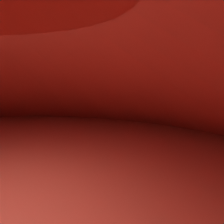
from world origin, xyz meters
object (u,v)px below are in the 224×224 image
at_px(lounger_third_shoreside, 121,119).
at_px(umbrella_second, 87,54).
at_px(lounger_third_inland, 116,133).
at_px(person_walking_near, 122,83).
at_px(umbrella_farthest, 103,67).
at_px(lounger_farthest_shoreside, 120,103).
at_px(beach_ball, 55,110).
at_px(person_walking_mid, 220,105).
at_px(umbrella_third, 100,63).
at_px(lounger_second_shoreside, 132,158).
at_px(lounger_farthest_inland, 116,111).

bearing_deg(lounger_third_shoreside, umbrella_second, -100.41).
bearing_deg(umbrella_second, lounger_third_inland, 79.36).
xyz_separation_m(lounger_third_shoreside, person_walking_near, (0.47, 9.10, 0.75)).
height_order(umbrella_farthest, lounger_farthest_shoreside, umbrella_farthest).
bearing_deg(beach_ball, umbrella_second, -74.07).
distance_m(lounger_third_inland, person_walking_mid, 4.13).
bearing_deg(person_walking_mid, umbrella_third, -175.83).
height_order(lounger_second_shoreside, lounger_third_inland, lounger_second_shoreside).
relative_size(umbrella_second, person_walking_near, 1.67).
bearing_deg(umbrella_third, umbrella_farthest, 89.68).
xyz_separation_m(lounger_third_shoreside, lounger_farthest_inland, (-0.16, 1.75, -0.01)).
bearing_deg(lounger_farthest_inland, umbrella_farthest, 125.93).
height_order(umbrella_farthest, person_walking_near, umbrella_farthest).
bearing_deg(lounger_third_inland, lounger_farthest_inland, 99.20).
bearing_deg(lounger_farthest_shoreside, lounger_third_inland, -84.26).
xyz_separation_m(lounger_third_inland, lounger_farthest_inland, (0.09, 3.84, 0.01)).
height_order(lounger_second_shoreside, lounger_farthest_shoreside, lounger_second_shoreside).
height_order(lounger_third_shoreside, lounger_farthest_shoreside, lounger_third_shoreside).
relative_size(lounger_third_shoreside, lounger_third_inland, 1.09).
distance_m(lounger_farthest_inland, person_walking_near, 7.42).
xyz_separation_m(umbrella_farthest, beach_ball, (-2.37, -0.34, -2.08)).
bearing_deg(person_walking_mid, lounger_farthest_shoreside, 125.43).
height_order(umbrella_farthest, beach_ball, umbrella_farthest).
height_order(lounger_third_inland, lounger_farthest_shoreside, lounger_farthest_shoreside).
xyz_separation_m(lounger_third_inland, person_walking_mid, (3.81, 1.46, 0.63)).
relative_size(lounger_third_inland, beach_ball, 3.95).
bearing_deg(person_walking_near, lounger_farthest_shoreside, -167.21).
relative_size(umbrella_second, lounger_farthest_inland, 1.74).
distance_m(person_walking_mid, beach_ball, 7.49).
distance_m(lounger_third_shoreside, umbrella_farthest, 3.65).
bearing_deg(umbrella_third, lounger_second_shoreside, -75.98).
relative_size(umbrella_farthest, beach_ball, 7.24).
height_order(lounger_farthest_inland, person_walking_near, person_walking_near).
height_order(lounger_farthest_shoreside, person_walking_near, person_walking_near).
height_order(lounger_third_inland, lounger_farthest_inland, lounger_farthest_inland).
height_order(lounger_third_shoreside, umbrella_farthest, umbrella_farthest).
bearing_deg(person_walking_mid, lounger_third_inland, -159.32).
bearing_deg(umbrella_third, person_walking_near, 82.94).
distance_m(umbrella_second, person_walking_mid, 6.65).
bearing_deg(lounger_farthest_inland, lounger_farthest_shoreside, 92.79).
height_order(person_walking_mid, beach_ball, person_walking_mid).
height_order(umbrella_second, umbrella_third, umbrella_second).
bearing_deg(umbrella_third, beach_ball, 122.95).
bearing_deg(lounger_farthest_inland, person_walking_near, 95.31).
xyz_separation_m(lounger_second_shoreside, lounger_third_shoreside, (-0.04, 4.28, -0.00)).
bearing_deg(lounger_third_shoreside, lounger_farthest_shoreside, 86.70).
bearing_deg(umbrella_second, umbrella_farthest, 89.35).
xyz_separation_m(umbrella_third, person_walking_mid, (4.34, 0.34, -1.53)).
distance_m(lounger_second_shoreside, umbrella_third, 4.03).
distance_m(lounger_farthest_inland, beach_ball, 3.11).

